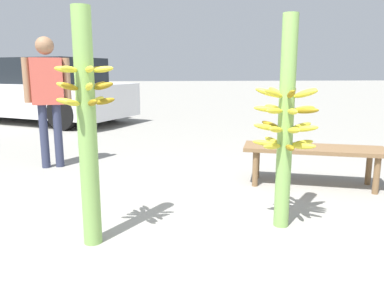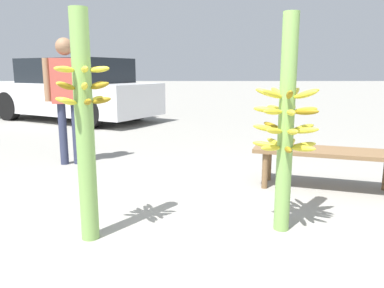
{
  "view_description": "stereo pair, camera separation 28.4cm",
  "coord_description": "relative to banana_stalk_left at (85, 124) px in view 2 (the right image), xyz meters",
  "views": [
    {
      "loc": [
        -0.27,
        -2.38,
        1.19
      ],
      "look_at": [
        0.01,
        0.4,
        0.64
      ],
      "focal_mm": 35.0,
      "sensor_mm": 36.0,
      "label": 1
    },
    {
      "loc": [
        0.02,
        -2.4,
        1.19
      ],
      "look_at": [
        0.01,
        0.4,
        0.64
      ],
      "focal_mm": 35.0,
      "sensor_mm": 36.0,
      "label": 2
    }
  ],
  "objects": [
    {
      "name": "ground_plane",
      "position": [
        0.72,
        -0.13,
        -0.84
      ],
      "size": [
        80.0,
        80.0,
        0.0
      ],
      "primitive_type": "plane",
      "color": "gray"
    },
    {
      "name": "banana_stalk_left",
      "position": [
        0.0,
        0.0,
        0.0
      ],
      "size": [
        0.39,
        0.37,
        1.6
      ],
      "color": "#7AA851",
      "rests_on": "ground_plane"
    },
    {
      "name": "banana_stalk_center",
      "position": [
        1.42,
        0.15,
        -0.03
      ],
      "size": [
        0.48,
        0.48,
        1.59
      ],
      "color": "#7AA851",
      "rests_on": "ground_plane"
    },
    {
      "name": "vendor_person",
      "position": [
        -0.83,
        2.19,
        0.13
      ],
      "size": [
        0.55,
        0.24,
        1.59
      ],
      "rotation": [
        0.0,
        0.0,
        -2.93
      ],
      "color": "#2D334C",
      "rests_on": "ground_plane"
    },
    {
      "name": "market_bench",
      "position": [
        2.09,
        1.14,
        -0.48
      ],
      "size": [
        1.49,
        0.87,
        0.41
      ],
      "rotation": [
        0.0,
        0.0,
        -0.32
      ],
      "color": "brown",
      "rests_on": "ground_plane"
    },
    {
      "name": "parked_car",
      "position": [
        -2.13,
        6.49,
        -0.13
      ],
      "size": [
        4.57,
        3.6,
        1.46
      ],
      "rotation": [
        0.0,
        0.0,
        1.05
      ],
      "color": "silver",
      "rests_on": "ground_plane"
    }
  ]
}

